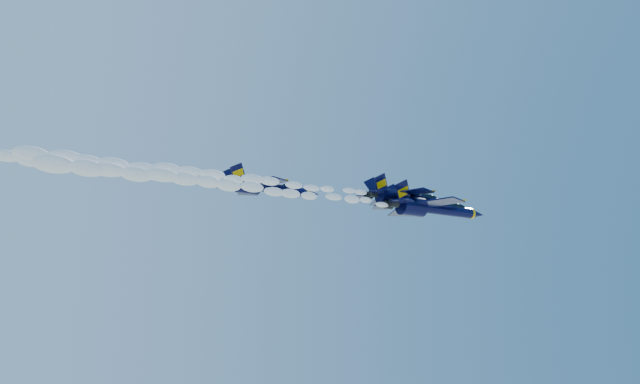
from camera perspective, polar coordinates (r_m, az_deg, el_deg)
jet_lead at (r=89.01m, az=10.14°, el=-1.45°), size 17.50×14.35×6.50m
smoke_trail_jet_lead at (r=74.01m, az=-7.62°, el=0.53°), size 43.71×1.95×1.75m
jet_second at (r=88.84m, az=7.92°, el=-0.56°), size 15.25×12.51×5.67m
smoke_trail_jet_second at (r=75.28m, az=-9.49°, el=1.51°), size 43.71×1.70×1.53m
jet_third at (r=92.44m, az=-4.85°, el=0.42°), size 15.55×12.76×5.78m
smoke_trail_jet_third at (r=84.85m, az=-22.59°, el=2.39°), size 43.71×1.73×1.56m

